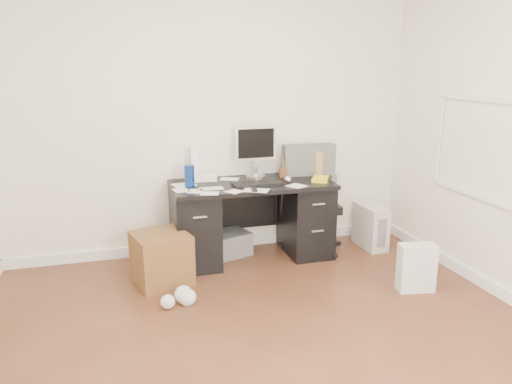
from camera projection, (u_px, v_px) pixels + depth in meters
ground at (276, 353)px, 3.25m from camera, size 4.00×4.00×0.00m
room_shell at (282, 95)px, 2.87m from camera, size 4.02×4.02×2.71m
desk at (252, 218)px, 4.77m from camera, size 1.50×0.70×0.75m
loose_papers at (232, 185)px, 4.58m from camera, size 1.10×0.60×0.00m
lcd_monitor at (255, 152)px, 4.82m from camera, size 0.41×0.24×0.51m
keyboard at (257, 184)px, 4.57m from camera, size 0.46×0.17×0.03m
computer_mouse at (288, 179)px, 4.65m from camera, size 0.07×0.07×0.07m
travel_mug at (189, 176)px, 4.48m from camera, size 0.12×0.12×0.20m
white_binder at (195, 163)px, 4.75m from camera, size 0.17×0.30×0.32m
magazine_file at (314, 163)px, 4.98m from camera, size 0.14×0.22×0.24m
pen_cup at (283, 166)px, 4.88m from camera, size 0.09×0.09×0.21m
yellow_book at (321, 179)px, 4.74m from camera, size 0.24×0.26×0.04m
paper_remote at (256, 189)px, 4.38m from camera, size 0.28×0.26×0.02m
office_chair at (313, 200)px, 4.90m from camera, size 0.64×0.64×1.06m
pc_tower at (370, 226)px, 5.10m from camera, size 0.21×0.44×0.44m
shopping_bag at (416, 268)px, 4.11m from camera, size 0.33×0.26×0.40m
wicker_basket at (162, 258)px, 4.26m from camera, size 0.53×0.53×0.44m
desk_printer at (228, 243)px, 4.91m from camera, size 0.47×0.42×0.23m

